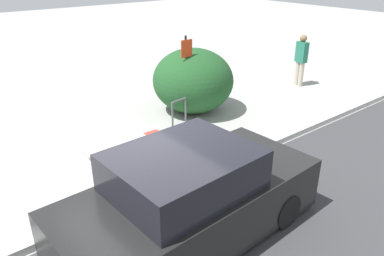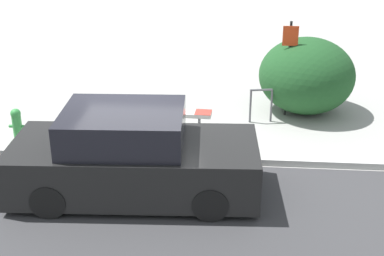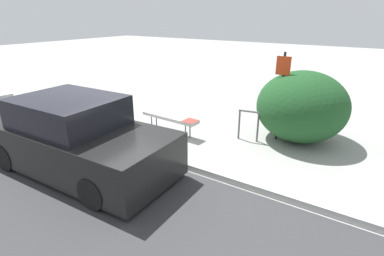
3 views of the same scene
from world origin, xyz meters
TOP-DOWN VIEW (x-y plane):
  - ground_plane at (0.00, 0.00)m, footprint 60.00×60.00m
  - curb at (0.00, 0.00)m, footprint 60.00×0.20m
  - bench at (0.55, 1.40)m, footprint 1.79×0.45m
  - bike_rack at (2.55, 2.17)m, footprint 0.55×0.14m
  - sign_post at (3.16, 2.66)m, footprint 0.36×0.08m
  - fire_hydrant at (-2.73, 0.63)m, footprint 0.36×0.22m
  - shrub_hedge at (3.65, 2.97)m, footprint 2.31×2.34m
  - parked_car_near at (0.16, -1.32)m, footprint 4.39×2.04m

SIDE VIEW (x-z plane):
  - ground_plane at x=0.00m, z-range 0.00..0.00m
  - curb at x=0.00m, z-range 0.00..0.13m
  - fire_hydrant at x=-2.73m, z-range 0.03..0.79m
  - bench at x=0.55m, z-range 0.20..0.73m
  - bike_rack at x=2.55m, z-range 0.09..0.91m
  - parked_car_near at x=0.16m, z-range -0.09..1.49m
  - shrub_hedge at x=3.65m, z-range 0.00..1.84m
  - sign_post at x=3.16m, z-range 0.23..2.53m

